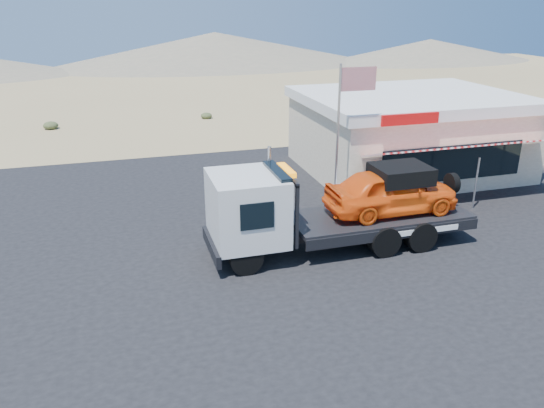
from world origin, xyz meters
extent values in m
plane|color=#957F54|center=(0.00, 0.00, 0.00)|extent=(120.00, 120.00, 0.00)
cube|color=black|center=(2.00, 3.00, 0.01)|extent=(32.00, 24.00, 0.02)
cylinder|color=black|center=(-0.05, 0.44, 0.56)|extent=(1.08, 0.32, 1.08)
cylinder|color=black|center=(-0.05, 2.59, 0.56)|extent=(1.08, 0.32, 1.08)
cylinder|color=black|center=(4.79, 0.44, 0.56)|extent=(1.08, 0.59, 1.08)
cylinder|color=black|center=(4.79, 2.59, 0.56)|extent=(1.08, 0.59, 1.08)
cylinder|color=black|center=(6.19, 0.44, 0.56)|extent=(1.08, 0.59, 1.08)
cylinder|color=black|center=(6.19, 2.59, 0.56)|extent=(1.08, 0.59, 1.08)
cube|color=black|center=(3.93, 1.51, 0.72)|extent=(8.82, 1.08, 0.32)
cube|color=silver|center=(0.28, 1.51, 1.85)|extent=(2.37, 2.53, 2.26)
cube|color=black|center=(1.30, 1.51, 2.60)|extent=(0.38, 2.15, 0.97)
cube|color=black|center=(1.62, 1.51, 1.79)|extent=(0.11, 2.37, 2.15)
cube|color=orange|center=(1.62, 1.51, 3.03)|extent=(0.27, 1.29, 0.16)
cube|color=black|center=(5.12, 1.51, 1.01)|extent=(6.45, 2.47, 0.16)
imported|color=#F95710|center=(5.55, 1.51, 1.90)|extent=(4.73, 1.90, 1.61)
cube|color=black|center=(5.87, 1.51, 2.51)|extent=(1.94, 1.61, 0.59)
imported|color=white|center=(6.72, 3.36, 0.78)|extent=(4.85, 3.29, 1.51)
cube|color=#C0AE91|center=(10.50, 9.00, 1.72)|extent=(10.00, 8.00, 3.40)
cube|color=white|center=(10.50, 9.00, 3.67)|extent=(10.40, 8.40, 0.50)
cube|color=red|center=(8.00, 4.74, 3.67)|extent=(2.60, 0.12, 0.45)
cube|color=black|center=(10.50, 4.98, 1.52)|extent=(7.00, 0.06, 1.60)
cube|color=red|center=(10.50, 4.10, 2.47)|extent=(9.00, 1.73, 0.61)
cylinder|color=#99999E|center=(6.50, 3.30, 1.12)|extent=(0.08, 0.08, 2.20)
cylinder|color=#99999E|center=(10.50, 3.30, 1.12)|extent=(0.08, 0.08, 2.20)
cylinder|color=#99999E|center=(4.70, 4.50, 3.02)|extent=(0.10, 0.10, 6.00)
cube|color=#B20C14|center=(5.45, 4.50, 5.42)|extent=(1.50, 0.02, 0.90)
ellipsoid|color=#364223|center=(-7.89, 24.08, 0.27)|extent=(1.00, 1.00, 0.54)
ellipsoid|color=#364223|center=(2.86, 24.44, 0.23)|extent=(0.84, 0.84, 0.45)
cone|color=#726B59|center=(10.00, 58.00, 2.10)|extent=(44.00, 44.00, 4.20)
cone|color=#726B59|center=(40.00, 54.00, 1.50)|extent=(32.00, 32.00, 3.00)
camera|label=1|loc=(-3.54, -14.24, 8.26)|focal=35.00mm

